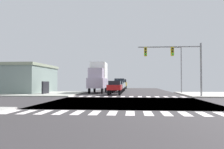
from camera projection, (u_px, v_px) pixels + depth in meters
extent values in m
cube|color=#343133|center=(128.00, 102.00, 20.55)|extent=(14.00, 90.00, 0.05)
cube|color=#343133|center=(128.00, 102.00, 20.55)|extent=(90.00, 12.00, 0.05)
cube|color=#ADAEA2|center=(38.00, 94.00, 33.62)|extent=(12.00, 12.00, 0.14)
cube|color=white|center=(11.00, 112.00, 13.86)|extent=(0.50, 2.00, 0.01)
cube|color=white|center=(27.00, 112.00, 13.77)|extent=(0.50, 2.00, 0.01)
cube|color=white|center=(44.00, 112.00, 13.68)|extent=(0.50, 2.00, 0.01)
cube|color=white|center=(61.00, 112.00, 13.60)|extent=(0.50, 2.00, 0.01)
cube|color=white|center=(78.00, 113.00, 13.51)|extent=(0.50, 2.00, 0.01)
cube|color=white|center=(95.00, 113.00, 13.43)|extent=(0.50, 2.00, 0.01)
cube|color=white|center=(112.00, 113.00, 13.34)|extent=(0.50, 2.00, 0.01)
cube|color=white|center=(130.00, 113.00, 13.25)|extent=(0.50, 2.00, 0.01)
cube|color=white|center=(148.00, 113.00, 13.17)|extent=(0.50, 2.00, 0.01)
cube|color=white|center=(166.00, 114.00, 13.08)|extent=(0.50, 2.00, 0.01)
cube|color=white|center=(185.00, 114.00, 13.00)|extent=(0.50, 2.00, 0.01)
cube|color=white|center=(204.00, 114.00, 12.91)|extent=(0.50, 2.00, 0.01)
cube|color=white|center=(222.00, 114.00, 12.83)|extent=(0.50, 2.00, 0.01)
cube|color=white|center=(73.00, 96.00, 28.40)|extent=(0.50, 2.00, 0.01)
cube|color=white|center=(81.00, 96.00, 28.31)|extent=(0.50, 2.00, 0.01)
cube|color=white|center=(89.00, 96.00, 28.22)|extent=(0.50, 2.00, 0.01)
cube|color=white|center=(98.00, 96.00, 28.14)|extent=(0.50, 2.00, 0.01)
cube|color=white|center=(106.00, 97.00, 28.05)|extent=(0.50, 2.00, 0.01)
cube|color=white|center=(114.00, 97.00, 27.97)|extent=(0.50, 2.00, 0.01)
cube|color=white|center=(123.00, 97.00, 27.88)|extent=(0.50, 2.00, 0.01)
cube|color=white|center=(131.00, 97.00, 27.79)|extent=(0.50, 2.00, 0.01)
cube|color=white|center=(140.00, 97.00, 27.71)|extent=(0.50, 2.00, 0.01)
cube|color=white|center=(148.00, 97.00, 27.62)|extent=(0.50, 2.00, 0.01)
cube|color=white|center=(157.00, 97.00, 27.54)|extent=(0.50, 2.00, 0.01)
cube|color=white|center=(166.00, 97.00, 27.45)|extent=(0.50, 2.00, 0.01)
cube|color=white|center=(175.00, 97.00, 27.36)|extent=(0.50, 2.00, 0.01)
cube|color=white|center=(183.00, 97.00, 27.28)|extent=(0.50, 2.00, 0.01)
cylinder|color=gray|center=(201.00, 70.00, 26.93)|extent=(0.20, 0.20, 6.20)
cylinder|color=gray|center=(169.00, 47.00, 27.32)|extent=(7.14, 0.14, 0.14)
cube|color=yellow|center=(172.00, 52.00, 27.27)|extent=(0.32, 0.40, 1.00)
sphere|color=black|center=(173.00, 49.00, 27.04)|extent=(0.22, 0.22, 0.22)
sphere|color=black|center=(173.00, 51.00, 27.03)|extent=(0.22, 0.22, 0.22)
sphere|color=green|center=(173.00, 54.00, 27.02)|extent=(0.22, 0.22, 0.22)
cube|color=yellow|center=(146.00, 52.00, 27.54)|extent=(0.32, 0.40, 1.00)
sphere|color=black|center=(146.00, 49.00, 27.30)|extent=(0.22, 0.22, 0.22)
sphere|color=black|center=(146.00, 52.00, 27.29)|extent=(0.22, 0.22, 0.22)
sphere|color=green|center=(146.00, 54.00, 27.28)|extent=(0.22, 0.22, 0.22)
cylinder|color=gray|center=(181.00, 70.00, 35.50)|extent=(0.16, 0.16, 7.03)
cylinder|color=gray|center=(176.00, 48.00, 35.66)|extent=(1.40, 0.10, 0.10)
ellipsoid|color=silver|center=(172.00, 48.00, 35.72)|extent=(0.60, 0.32, 0.20)
cube|color=gray|center=(5.00, 80.00, 37.43)|extent=(13.59, 10.83, 4.04)
cube|color=gray|center=(5.00, 66.00, 37.50)|extent=(13.89, 11.13, 0.40)
cube|color=black|center=(45.00, 88.00, 32.29)|extent=(0.24, 2.20, 1.80)
cylinder|color=black|center=(126.00, 87.00, 57.23)|extent=(0.26, 0.74, 0.74)
cylinder|color=black|center=(119.00, 87.00, 57.36)|extent=(0.26, 0.74, 0.74)
cylinder|color=black|center=(126.00, 87.00, 60.34)|extent=(0.26, 0.74, 0.74)
cylinder|color=black|center=(120.00, 87.00, 60.48)|extent=(0.26, 0.74, 0.74)
cube|color=gold|center=(123.00, 84.00, 58.88)|extent=(1.96, 4.60, 0.88)
cube|color=black|center=(123.00, 81.00, 58.90)|extent=(1.69, 3.22, 0.72)
cylinder|color=black|center=(122.00, 91.00, 36.84)|extent=(0.26, 0.68, 0.68)
cylinder|color=black|center=(113.00, 91.00, 36.96)|extent=(0.26, 0.68, 0.68)
cylinder|color=black|center=(123.00, 90.00, 39.75)|extent=(0.26, 0.68, 0.68)
cylinder|color=black|center=(114.00, 90.00, 39.87)|extent=(0.26, 0.68, 0.68)
cube|color=#B5AFB5|center=(118.00, 86.00, 38.37)|extent=(1.80, 4.30, 0.66)
cube|color=black|center=(118.00, 83.00, 38.39)|extent=(1.55, 2.24, 0.54)
cylinder|color=black|center=(124.00, 89.00, 42.70)|extent=(0.26, 0.74, 0.74)
cylinder|color=black|center=(115.00, 89.00, 42.84)|extent=(0.26, 0.74, 0.74)
cylinder|color=black|center=(124.00, 89.00, 46.16)|extent=(0.26, 0.74, 0.74)
cylinder|color=black|center=(116.00, 89.00, 46.30)|extent=(0.26, 0.74, 0.74)
cube|color=silver|center=(120.00, 85.00, 44.52)|extent=(2.00, 5.10, 0.86)
cube|color=black|center=(119.00, 81.00, 43.66)|extent=(1.76, 1.78, 0.75)
cylinder|color=black|center=(102.00, 91.00, 34.58)|extent=(0.26, 0.80, 0.80)
cylinder|color=black|center=(89.00, 91.00, 34.74)|extent=(0.26, 0.80, 0.80)
cylinder|color=black|center=(106.00, 90.00, 39.45)|extent=(0.26, 0.80, 0.80)
cylinder|color=black|center=(95.00, 90.00, 39.62)|extent=(0.26, 0.80, 0.80)
cube|color=#BAAAC3|center=(98.00, 83.00, 37.13)|extent=(2.40, 7.20, 1.49)
cube|color=white|center=(99.00, 71.00, 38.27)|extent=(2.30, 4.18, 2.56)
cube|color=#BAAAC3|center=(96.00, 73.00, 35.02)|extent=(2.11, 2.02, 1.49)
cylinder|color=black|center=(119.00, 93.00, 30.36)|extent=(0.26, 0.68, 0.68)
cylinder|color=black|center=(108.00, 93.00, 30.48)|extent=(0.26, 0.68, 0.68)
cylinder|color=black|center=(121.00, 92.00, 33.27)|extent=(0.26, 0.68, 0.68)
cylinder|color=black|center=(110.00, 92.00, 33.39)|extent=(0.26, 0.68, 0.68)
cube|color=#A61617|center=(115.00, 87.00, 31.90)|extent=(1.80, 4.30, 0.66)
cube|color=black|center=(115.00, 83.00, 31.91)|extent=(1.55, 2.24, 0.54)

